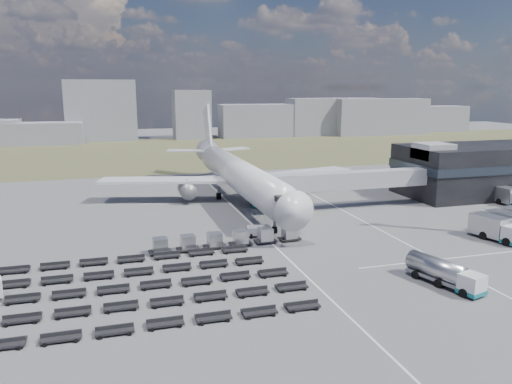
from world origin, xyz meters
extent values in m
plane|color=#565659|center=(0.00, 0.00, 0.00)|extent=(420.00, 420.00, 0.00)
cube|color=brown|center=(0.00, 110.00, 0.01)|extent=(420.00, 90.00, 0.01)
cube|color=silver|center=(-2.00, 5.00, 0.01)|extent=(0.25, 110.00, 0.01)
cube|color=silver|center=(16.00, 5.00, 0.01)|extent=(0.25, 110.00, 0.01)
cube|color=silver|center=(25.00, -8.00, 0.01)|extent=(40.00, 0.25, 0.01)
cube|color=black|center=(48.00, 24.00, 5.00)|extent=(30.00, 16.00, 10.00)
cube|color=#262D38|center=(48.00, 24.00, 6.20)|extent=(30.40, 16.40, 1.60)
cube|color=#939399|center=(36.00, 22.00, 9.50)|extent=(6.00, 6.00, 3.00)
cube|color=#939399|center=(18.10, 20.50, 5.10)|extent=(29.80, 3.00, 3.00)
cube|color=#939399|center=(4.70, 20.00, 5.10)|extent=(4.00, 3.60, 3.40)
cylinder|color=slate|center=(6.20, 20.50, 2.55)|extent=(0.70, 0.70, 5.10)
cylinder|color=black|center=(6.20, 20.50, 0.45)|extent=(1.40, 0.90, 1.40)
cylinder|color=silver|center=(0.00, 30.00, 5.30)|extent=(5.60, 48.00, 5.60)
cone|color=silver|center=(0.00, 3.50, 5.30)|extent=(5.60, 5.00, 5.60)
cone|color=silver|center=(0.00, 58.00, 6.10)|extent=(5.60, 8.00, 5.60)
cube|color=black|center=(0.00, 5.50, 6.10)|extent=(2.20, 2.00, 0.80)
cube|color=silver|center=(-13.00, 35.00, 4.10)|extent=(25.59, 11.38, 0.50)
cube|color=silver|center=(13.00, 35.00, 4.10)|extent=(25.59, 11.38, 0.50)
cylinder|color=slate|center=(-9.50, 33.00, 2.40)|extent=(3.00, 5.00, 3.00)
cylinder|color=slate|center=(9.50, 33.00, 2.40)|extent=(3.00, 5.00, 3.00)
cube|color=silver|center=(-5.50, 60.00, 6.50)|extent=(9.49, 5.63, 0.35)
cube|color=silver|center=(5.50, 60.00, 6.50)|extent=(9.49, 5.63, 0.35)
cube|color=silver|center=(0.00, 61.00, 11.80)|extent=(0.50, 9.06, 11.45)
cylinder|color=slate|center=(0.00, 9.00, 1.25)|extent=(0.50, 0.50, 2.50)
cylinder|color=slate|center=(-3.20, 34.00, 1.25)|extent=(0.60, 0.60, 2.50)
cylinder|color=slate|center=(3.20, 34.00, 1.25)|extent=(0.60, 0.60, 2.50)
cylinder|color=black|center=(0.00, 9.00, 0.50)|extent=(0.50, 1.20, 1.20)
cube|color=gray|center=(-51.40, 147.07, 4.16)|extent=(37.01, 12.00, 8.32)
cube|color=gray|center=(-25.86, 154.89, 12.22)|extent=(27.50, 12.00, 24.43)
cube|color=gray|center=(10.82, 153.93, 10.14)|extent=(15.10, 12.00, 20.27)
cube|color=gray|center=(46.31, 152.59, 7.10)|extent=(46.61, 12.00, 14.20)
cube|color=gray|center=(75.80, 152.27, 8.32)|extent=(42.16, 12.00, 16.64)
cube|color=gray|center=(96.85, 147.14, 8.19)|extent=(44.61, 12.00, 16.37)
cube|color=gray|center=(135.87, 155.34, 6.19)|extent=(23.47, 12.00, 12.37)
cube|color=silver|center=(12.46, -18.58, 1.32)|extent=(2.71, 2.71, 2.09)
cube|color=#146A72|center=(12.46, -18.58, 0.50)|extent=(2.82, 2.82, 0.45)
cylinder|color=#A9AAAE|center=(11.20, -14.31, 1.73)|extent=(4.10, 7.18, 2.27)
cube|color=slate|center=(11.20, -14.31, 0.68)|extent=(4.02, 7.16, 0.32)
cylinder|color=black|center=(11.59, -15.62, 0.45)|extent=(2.55, 1.63, 1.00)
cube|color=silver|center=(-2.82, 8.00, 0.75)|extent=(3.67, 2.52, 1.51)
cube|color=silver|center=(2.59, 27.45, 1.59)|extent=(3.36, 6.30, 2.79)
cube|color=#146A72|center=(2.59, 27.45, 0.45)|extent=(3.48, 6.41, 0.45)
cube|color=#A9AAAE|center=(28.88, -1.99, 1.88)|extent=(3.82, 5.59, 2.88)
cube|color=#A9AAAE|center=(32.53, -1.07, 1.88)|extent=(3.82, 5.59, 2.88)
cube|color=#A9AAAE|center=(47.19, 15.20, 1.84)|extent=(2.95, 5.16, 2.82)
cube|color=black|center=(-17.39, 4.08, 0.34)|extent=(3.04, 1.94, 0.21)
cube|color=#A9AAAE|center=(-17.39, 4.08, 1.31)|extent=(1.90, 1.90, 1.71)
cube|color=black|center=(-13.74, 4.23, 0.34)|extent=(3.04, 1.94, 0.21)
cube|color=#A9AAAE|center=(-13.74, 4.23, 1.31)|extent=(1.90, 1.90, 1.71)
cube|color=black|center=(-10.10, 4.38, 0.34)|extent=(3.04, 1.94, 0.21)
cube|color=#A9AAAE|center=(-10.10, 4.38, 1.31)|extent=(1.90, 1.90, 1.71)
cube|color=black|center=(-6.45, 4.53, 0.34)|extent=(3.04, 1.94, 0.21)
cube|color=#A9AAAE|center=(-6.45, 4.53, 1.31)|extent=(1.90, 1.90, 1.71)
cube|color=black|center=(-2.81, 4.68, 0.34)|extent=(3.04, 1.94, 0.21)
cube|color=#A9AAAE|center=(-2.81, 4.68, 1.31)|extent=(1.90, 1.90, 1.71)
cube|color=black|center=(0.84, 4.83, 0.34)|extent=(3.04, 1.94, 0.21)
cube|color=#A9AAAE|center=(0.84, 4.83, 1.31)|extent=(1.90, 1.90, 1.71)
cube|color=black|center=(-21.19, -16.40, 0.40)|extent=(35.62, 1.67, 0.80)
cube|color=black|center=(-21.19, -11.73, 0.40)|extent=(35.62, 1.67, 0.80)
cube|color=black|center=(-21.19, -7.05, 0.40)|extent=(35.62, 1.67, 0.80)
cube|color=black|center=(-21.19, -2.38, 0.40)|extent=(31.17, 1.67, 0.80)
cube|color=black|center=(-21.19, 2.30, 0.40)|extent=(31.17, 1.67, 0.80)
camera|label=1|loc=(-22.78, -59.11, 21.34)|focal=35.00mm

